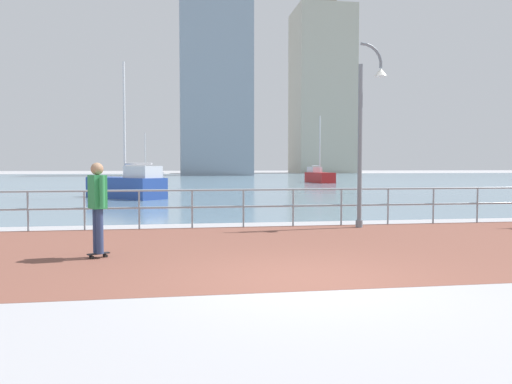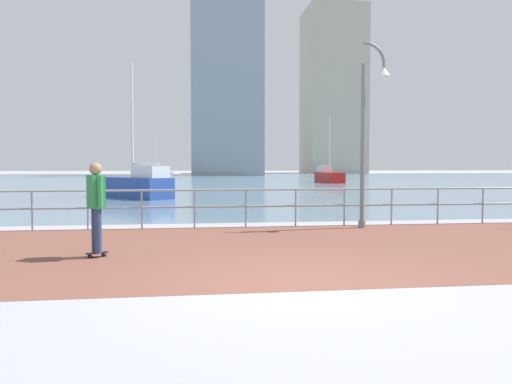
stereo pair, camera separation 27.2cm
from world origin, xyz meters
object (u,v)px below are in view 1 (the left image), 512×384
object	(u,v)px
lamppost	(366,126)
sailboat_yellow	(147,179)
sailboat_teal	(319,176)
sailboat_ivory	(127,185)
skateboarder	(98,201)

from	to	relation	value
lamppost	sailboat_yellow	distance (m)	33.82
sailboat_yellow	sailboat_teal	bearing A→B (deg)	6.87
lamppost	sailboat_ivory	size ratio (longest dim) A/B	0.72
sailboat_yellow	lamppost	bearing A→B (deg)	-76.92
skateboarder	sailboat_ivory	size ratio (longest dim) A/B	0.25
skateboarder	sailboat_yellow	size ratio (longest dim) A/B	0.38
lamppost	skateboarder	world-z (taller)	lamppost
skateboarder	sailboat_ivory	bearing A→B (deg)	93.51
sailboat_ivory	sailboat_teal	world-z (taller)	sailboat_ivory
sailboat_teal	sailboat_ivory	bearing A→B (deg)	-127.70
sailboat_ivory	skateboarder	bearing A→B (deg)	-86.49
lamppost	sailboat_ivory	world-z (taller)	sailboat_ivory
sailboat_yellow	skateboarder	bearing A→B (deg)	-88.24
skateboarder	sailboat_teal	size ratio (longest dim) A/B	0.27
lamppost	sailboat_ivory	xyz separation A→B (m)	(-7.58, 13.67, -2.10)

